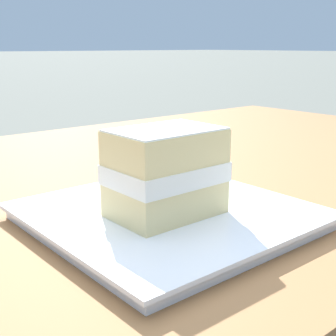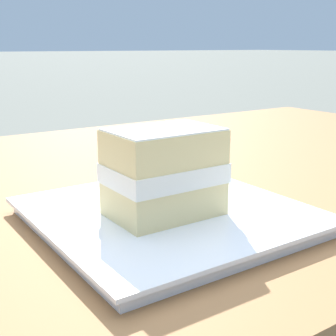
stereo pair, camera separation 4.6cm
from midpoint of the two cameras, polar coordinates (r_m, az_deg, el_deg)
patio_table at (r=0.69m, az=-2.95°, el=-9.39°), size 1.54×0.79×0.76m
dessert_plate at (r=0.48m, az=2.79°, el=-5.88°), size 0.26×0.26×0.02m
cake_slice at (r=0.45m, az=2.42°, el=-0.54°), size 0.11×0.08×0.09m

